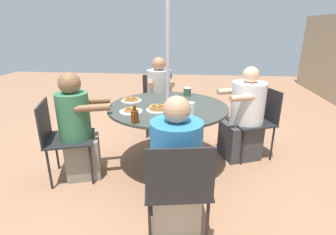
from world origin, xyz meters
TOP-DOWN VIEW (x-y plane):
  - ground_plane at (0.00, 0.00)m, footprint 12.00×12.00m
  - patio_table at (0.00, 0.00)m, footprint 1.30×1.30m
  - umbrella_pole at (0.00, 0.00)m, footprint 0.05×0.05m
  - patio_chair_north at (0.35, -1.07)m, footprint 0.59×0.59m
  - diner_north at (0.30, -0.91)m, footprint 0.46×0.57m
  - patio_chair_east at (1.11, 0.18)m, footprint 0.54×0.54m
  - diner_east at (0.94, 0.15)m, footprint 0.56×0.45m
  - patio_chair_south at (-0.41, 1.05)m, footprint 0.61×0.61m
  - diner_south at (-0.34, 0.89)m, footprint 0.53×0.58m
  - patio_chair_west at (-1.10, -0.26)m, footprint 0.57×0.57m
  - diner_west at (-0.93, -0.22)m, footprint 0.57×0.44m
  - pancake_plate_a at (0.24, -0.35)m, footprint 0.23×0.23m
  - pancake_plate_b at (0.16, -0.09)m, footprint 0.23×0.23m
  - pancake_plate_c at (-0.15, -0.44)m, footprint 0.23×0.23m
  - syrup_bottle at (0.54, -0.24)m, footprint 0.09×0.07m
  - coffee_cup at (-0.47, 0.19)m, footprint 0.09×0.09m
  - drinking_glass_a at (0.30, 0.25)m, footprint 0.08×0.08m

SIDE VIEW (x-z plane):
  - ground_plane at x=0.00m, z-range 0.00..0.00m
  - diner_east at x=0.94m, z-range -0.06..1.05m
  - patio_chair_north at x=0.35m, z-range 0.07..0.92m
  - patio_chair_east at x=1.11m, z-range 0.07..0.92m
  - patio_chair_south at x=-0.41m, z-range 0.07..0.92m
  - patio_chair_west at x=-1.10m, z-range 0.07..0.92m
  - diner_south at x=-0.34m, z-range -0.06..1.06m
  - diner_west at x=-0.93m, z-range -0.05..1.10m
  - diner_north at x=0.30m, z-range -0.04..1.10m
  - patio_table at x=0.00m, z-range 0.27..1.01m
  - pancake_plate_a at x=0.24m, z-range 0.72..0.77m
  - pancake_plate_c at x=-0.15m, z-range 0.73..0.77m
  - pancake_plate_b at x=0.16m, z-range 0.73..0.78m
  - coffee_cup at x=-0.47m, z-range 0.73..0.83m
  - syrup_bottle at x=0.54m, z-range 0.71..0.88m
  - drinking_glass_a at x=0.30m, z-range 0.73..0.87m
  - umbrella_pole at x=0.00m, z-range 0.00..2.40m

